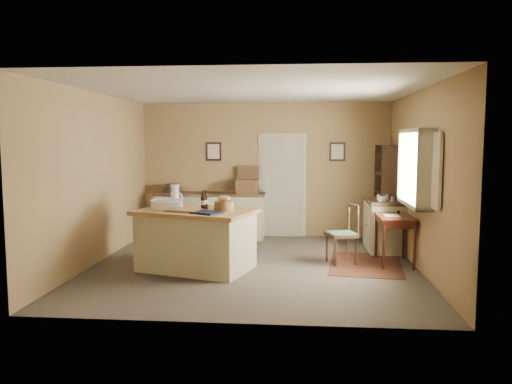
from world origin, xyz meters
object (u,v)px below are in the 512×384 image
work_island (196,238)px  sideboard (211,214)px  right_cabinet (384,224)px  writing_desk (395,222)px  desk_chair (341,235)px  shelving_unit (388,195)px

work_island → sideboard: size_ratio=0.88×
work_island → right_cabinet: size_ratio=1.78×
writing_desk → desk_chair: desk_chair is taller
right_cabinet → writing_desk: bearing=-90.0°
writing_desk → shelving_unit: (0.15, 1.50, 0.26)m
right_cabinet → shelving_unit: size_ratio=0.59×
work_island → shelving_unit: bearing=50.6°
writing_desk → right_cabinet: 1.03m
sideboard → desk_chair: size_ratio=2.38×
writing_desk → right_cabinet: bearing=90.0°
right_cabinet → shelving_unit: shelving_unit is taller
work_island → right_cabinet: work_island is taller
writing_desk → shelving_unit: bearing=84.3°
work_island → shelving_unit: shelving_unit is taller
work_island → right_cabinet: (3.05, 1.62, -0.02)m
sideboard → desk_chair: bearing=-38.8°
right_cabinet → shelving_unit: (0.15, 0.49, 0.47)m
writing_desk → work_island: bearing=-168.6°
desk_chair → right_cabinet: size_ratio=0.85×
writing_desk → desk_chair: 0.86m
sideboard → writing_desk: (3.27, -1.90, 0.19)m
work_island → shelving_unit: size_ratio=1.04×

